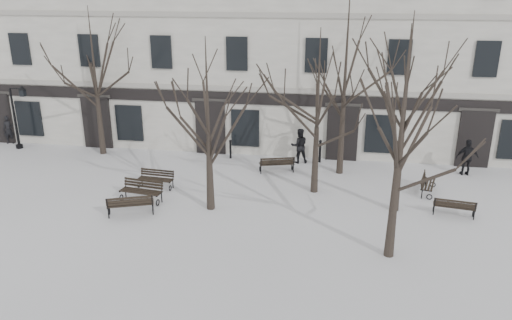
% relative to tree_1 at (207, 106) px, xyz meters
% --- Properties ---
extents(ground, '(100.00, 100.00, 0.00)m').
position_rel_tree_1_xyz_m(ground, '(1.81, -1.00, -4.34)').
color(ground, silver).
rests_on(ground, ground).
extents(building, '(40.40, 10.20, 11.40)m').
position_rel_tree_1_xyz_m(building, '(1.81, 11.96, 1.17)').
color(building, silver).
rests_on(building, ground).
extents(tree_1, '(4.87, 4.87, 6.95)m').
position_rel_tree_1_xyz_m(tree_1, '(0.00, 0.00, 0.00)').
color(tree_1, black).
rests_on(tree_1, ground).
extents(tree_2, '(5.38, 5.38, 7.69)m').
position_rel_tree_1_xyz_m(tree_2, '(6.91, -2.71, 0.46)').
color(tree_2, black).
rests_on(tree_2, ground).
extents(tree_3, '(5.51, 5.51, 7.87)m').
position_rel_tree_1_xyz_m(tree_3, '(7.47, 1.04, 0.58)').
color(tree_3, black).
rests_on(tree_3, ground).
extents(tree_4, '(5.43, 5.43, 7.75)m').
position_rel_tree_1_xyz_m(tree_4, '(-7.51, 5.94, 0.50)').
color(tree_4, black).
rests_on(tree_4, ground).
extents(tree_5, '(4.98, 4.98, 7.12)m').
position_rel_tree_1_xyz_m(tree_5, '(4.12, 2.47, 0.11)').
color(tree_5, black).
rests_on(tree_5, ground).
extents(tree_6, '(6.23, 6.23, 8.89)m').
position_rel_tree_1_xyz_m(tree_6, '(5.24, 4.99, 1.22)').
color(tree_6, black).
rests_on(tree_6, ground).
extents(bench_0, '(1.89, 0.91, 0.92)m').
position_rel_tree_1_xyz_m(bench_0, '(-3.07, 0.27, -3.85)').
color(bench_0, black).
rests_on(bench_0, ground).
extents(bench_1, '(1.90, 1.23, 0.91)m').
position_rel_tree_1_xyz_m(bench_1, '(-3.00, -1.13, -3.85)').
color(bench_1, black).
rests_on(bench_1, ground).
extents(bench_2, '(1.65, 0.81, 0.80)m').
position_rel_tree_1_xyz_m(bench_2, '(9.73, 0.80, -3.91)').
color(bench_2, black).
rests_on(bench_2, ground).
extents(bench_3, '(1.66, 0.72, 0.81)m').
position_rel_tree_1_xyz_m(bench_3, '(-2.99, 1.82, -3.90)').
color(bench_3, black).
rests_on(bench_3, ground).
extents(bench_4, '(1.78, 1.05, 0.85)m').
position_rel_tree_1_xyz_m(bench_4, '(2.20, 4.55, -3.88)').
color(bench_4, black).
rests_on(bench_4, ground).
extents(bench_5, '(0.96, 1.67, 0.80)m').
position_rel_tree_1_xyz_m(bench_5, '(9.04, 3.13, -3.91)').
color(bench_5, black).
rests_on(bench_5, ground).
extents(lamp_post, '(1.12, 0.41, 3.56)m').
position_rel_tree_1_xyz_m(lamp_post, '(-12.33, 6.07, -2.28)').
color(lamp_post, black).
rests_on(lamp_post, ground).
extents(bollard_a, '(0.13, 0.13, 1.02)m').
position_rel_tree_1_xyz_m(bollard_a, '(-0.48, 6.27, -3.80)').
color(bollard_a, black).
rests_on(bollard_a, ground).
extents(bollard_b, '(0.16, 0.16, 1.22)m').
position_rel_tree_1_xyz_m(bollard_b, '(4.22, 6.37, -3.69)').
color(bollard_b, black).
rests_on(bollard_b, ground).
extents(pedestrian_a, '(0.70, 0.57, 1.65)m').
position_rel_tree_1_xyz_m(pedestrian_a, '(-13.61, 6.80, -4.34)').
color(pedestrian_a, black).
rests_on(pedestrian_a, ground).
extents(pedestrian_b, '(1.03, 0.89, 1.82)m').
position_rel_tree_1_xyz_m(pedestrian_b, '(3.16, 6.17, -4.34)').
color(pedestrian_b, black).
rests_on(pedestrian_b, ground).
extents(pedestrian_c, '(1.07, 0.49, 1.78)m').
position_rel_tree_1_xyz_m(pedestrian_c, '(11.25, 5.67, -4.34)').
color(pedestrian_c, black).
rests_on(pedestrian_c, ground).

